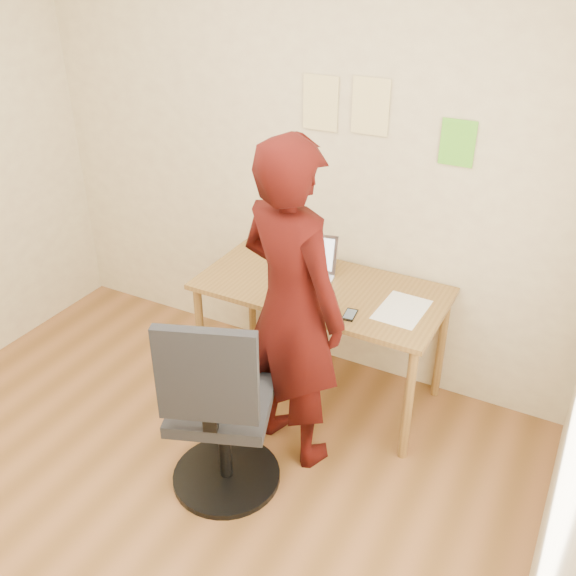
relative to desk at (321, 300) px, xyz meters
The scene contains 10 objects.
room 1.59m from the desk, 104.37° to the right, with size 3.58×3.58×2.78m.
desk is the anchor object (origin of this frame).
laptop 0.19m from the desk, 162.71° to the left, with size 0.38×0.35×0.24m.
paper_sheet 0.49m from the desk, ahead, with size 0.23×0.33×0.00m, color white.
phone 0.35m from the desk, 38.50° to the right, with size 0.07×0.13×0.01m.
wall_note_left 1.10m from the desk, 119.49° to the left, with size 0.21×0.00×0.30m, color #F2DB90.
wall_note_mid 1.09m from the desk, 75.74° to the left, with size 0.21×0.00×0.30m, color #F2DB90.
wall_note_right 1.13m from the desk, 31.95° to the left, with size 0.18×0.00×0.24m, color #61CC2D.
office_chair 0.97m from the desk, 95.10° to the right, with size 0.61×0.62×1.08m.
person 0.54m from the desk, 82.71° to the right, with size 0.64×0.42×1.76m, color #340907.
Camera 1 is at (1.66, -1.50, 2.53)m, focal length 40.00 mm.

